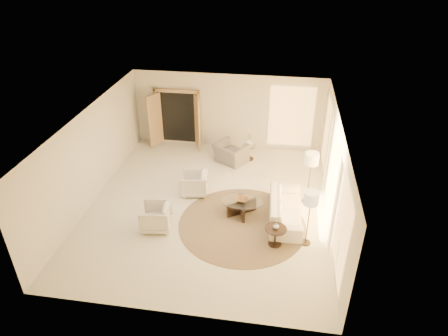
# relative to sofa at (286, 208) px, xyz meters

# --- Properties ---
(room) EXTENTS (7.04, 8.04, 2.83)m
(room) POSITION_rel_sofa_xyz_m (-2.27, 0.27, 1.07)
(room) COLOR #F5ECCE
(room) RESTS_ON ground
(windows_right) EXTENTS (0.10, 6.40, 2.40)m
(windows_right) POSITION_rel_sofa_xyz_m (1.18, 0.37, 1.02)
(windows_right) COLOR #FFC166
(windows_right) RESTS_ON room
(window_back_corner) EXTENTS (1.70, 0.10, 2.40)m
(window_back_corner) POSITION_rel_sofa_xyz_m (0.03, 4.22, 1.02)
(window_back_corner) COLOR #FFC166
(window_back_corner) RESTS_ON room
(curtains_right) EXTENTS (0.06, 5.20, 2.60)m
(curtains_right) POSITION_rel_sofa_xyz_m (1.13, 1.27, 0.97)
(curtains_right) COLOR beige
(curtains_right) RESTS_ON room
(french_doors) EXTENTS (1.95, 0.66, 2.16)m
(french_doors) POSITION_rel_sofa_xyz_m (-4.17, 4.09, 0.74)
(french_doors) COLOR tan
(french_doors) RESTS_ON room
(area_rug) EXTENTS (4.49, 4.49, 0.01)m
(area_rug) POSITION_rel_sofa_xyz_m (-1.18, -0.48, -0.32)
(area_rug) COLOR #493724
(area_rug) RESTS_ON room
(sofa) EXTENTS (0.96, 2.28, 0.66)m
(sofa) POSITION_rel_sofa_xyz_m (0.00, 0.00, 0.00)
(sofa) COLOR white
(sofa) RESTS_ON room
(armchair_left) EXTENTS (0.82, 0.87, 0.80)m
(armchair_left) POSITION_rel_sofa_xyz_m (-2.83, 0.85, 0.07)
(armchair_left) COLOR white
(armchair_left) RESTS_ON room
(armchair_right) EXTENTS (0.82, 0.86, 0.80)m
(armchair_right) POSITION_rel_sofa_xyz_m (-3.49, -0.98, 0.07)
(armchair_right) COLOR white
(armchair_right) RESTS_ON room
(accent_chair) EXTENTS (1.26, 1.14, 0.93)m
(accent_chair) POSITION_rel_sofa_xyz_m (-1.98, 3.01, 0.13)
(accent_chair) COLOR gray
(accent_chair) RESTS_ON room
(coffee_table) EXTENTS (1.59, 1.59, 0.45)m
(coffee_table) POSITION_rel_sofa_xyz_m (-1.25, 0.01, -0.04)
(coffee_table) COLOR black
(coffee_table) RESTS_ON room
(end_table) EXTENTS (0.56, 0.56, 0.53)m
(end_table) POSITION_rel_sofa_xyz_m (-0.23, -1.19, 0.04)
(end_table) COLOR black
(end_table) RESTS_ON room
(side_table) EXTENTS (0.47, 0.47, 0.55)m
(side_table) POSITION_rel_sofa_xyz_m (-1.37, 3.30, 0.00)
(side_table) COLOR #30281B
(side_table) RESTS_ON room
(floor_lamp_near) EXTENTS (0.40, 0.40, 1.66)m
(floor_lamp_near) POSITION_rel_sofa_xyz_m (0.63, 0.92, 1.09)
(floor_lamp_near) COLOR #30281B
(floor_lamp_near) RESTS_ON room
(floor_lamp_far) EXTENTS (0.39, 0.39, 1.60)m
(floor_lamp_far) POSITION_rel_sofa_xyz_m (0.56, -1.01, 1.03)
(floor_lamp_far) COLOR #30281B
(floor_lamp_far) RESTS_ON room
(bowl) EXTENTS (0.40, 0.40, 0.09)m
(bowl) POSITION_rel_sofa_xyz_m (-1.25, 0.01, 0.17)
(bowl) COLOR brown
(bowl) RESTS_ON coffee_table
(end_vase) EXTENTS (0.20, 0.20, 0.15)m
(end_vase) POSITION_rel_sofa_xyz_m (-0.23, -1.19, 0.28)
(end_vase) COLOR silver
(end_vase) RESTS_ON end_table
(side_vase) EXTENTS (0.31, 0.31, 0.28)m
(side_vase) POSITION_rel_sofa_xyz_m (-1.37, 3.30, 0.35)
(side_vase) COLOR silver
(side_vase) RESTS_ON side_table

